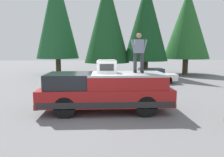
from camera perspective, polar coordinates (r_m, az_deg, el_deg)
ground_plane at (r=8.98m, az=-4.95°, el=-9.32°), size 90.00×90.00×0.00m
pickup_truck at (r=9.08m, az=-1.70°, el=-3.42°), size 2.01×5.54×1.65m
compressor_unit at (r=9.08m, az=-1.47°, el=3.29°), size 0.65×0.84×0.56m
person_on_truck_bed at (r=9.22m, az=7.23°, el=7.19°), size 0.29×0.72×1.69m
parked_car_white at (r=17.18m, az=10.19°, el=0.76°), size 1.64×4.10×1.16m
conifer_far_left at (r=24.31m, az=19.61°, el=13.63°), size 4.80×4.80×8.96m
conifer_left at (r=21.88m, az=9.21°, el=15.02°), size 4.40×4.40×9.36m
conifer_center_left at (r=21.71m, az=-1.38°, el=15.47°), size 4.52×4.52×9.77m
conifer_center_right at (r=23.58m, az=-14.72°, el=16.60°), size 4.41×4.41×11.02m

